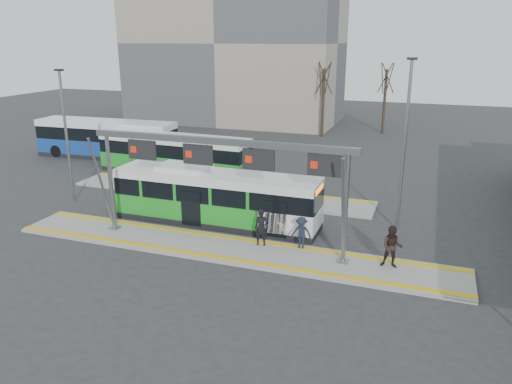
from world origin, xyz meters
TOP-DOWN VIEW (x-y plane):
  - ground at (0.00, 0.00)m, footprint 120.00×120.00m
  - platform_main at (0.00, 0.00)m, footprint 22.00×3.00m
  - platform_second at (-4.00, 8.00)m, footprint 20.00×3.00m
  - tactile_main at (0.00, 0.00)m, footprint 22.00×2.65m
  - tactile_second at (-4.00, 9.15)m, footprint 20.00×0.35m
  - gantry at (-0.35, 0.25)m, footprint 13.00×1.68m
  - apartment_block at (-14.00, 36.00)m, footprint 24.50×12.50m
  - hero_bus at (-1.99, 3.22)m, footprint 11.30×2.42m
  - bg_bus_green at (-9.02, 11.48)m, footprint 11.61×2.96m
  - bg_bus_blue at (-16.89, 14.21)m, footprint 12.00×3.21m
  - passenger_a at (1.46, 0.85)m, footprint 0.74×0.58m
  - passenger_b at (7.56, 0.48)m, footprint 0.94×0.75m
  - passenger_c at (3.36, 1.10)m, footprint 1.03×0.61m
  - tree_left at (-1.88, 29.15)m, footprint 1.40×1.40m
  - tree_mid at (3.68, 33.13)m, footprint 1.40×1.40m
  - tree_far at (-20.72, 31.25)m, footprint 1.40×1.40m
  - lamp_west at (-11.83, 3.64)m, footprint 0.50×0.25m
  - lamp_east at (7.43, 5.57)m, footprint 0.50×0.25m

SIDE VIEW (x-z plane):
  - ground at x=0.00m, z-range 0.00..0.00m
  - platform_main at x=0.00m, z-range 0.00..0.15m
  - platform_second at x=-4.00m, z-range 0.00..0.15m
  - tactile_main at x=0.00m, z-range 0.15..0.17m
  - tactile_second at x=-4.00m, z-range 0.15..0.17m
  - passenger_c at x=3.36m, z-range 0.15..1.72m
  - passenger_a at x=1.46m, z-range 0.15..1.93m
  - passenger_b at x=7.56m, z-range 0.15..2.03m
  - hero_bus at x=-1.99m, z-range -0.13..2.97m
  - bg_bus_green at x=-9.02m, z-range -0.02..2.86m
  - bg_bus_blue at x=-16.89m, z-range -0.02..3.08m
  - lamp_west at x=-11.83m, z-range 0.24..8.22m
  - gantry at x=-0.35m, z-range 1.70..6.90m
  - lamp_east at x=7.43m, z-range 0.24..9.05m
  - tree_mid at x=3.68m, z-range 1.92..9.37m
  - tree_left at x=-1.88m, z-range 1.98..9.63m
  - tree_far at x=-20.72m, z-range 2.06..10.01m
  - apartment_block at x=-14.00m, z-range 0.01..18.41m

